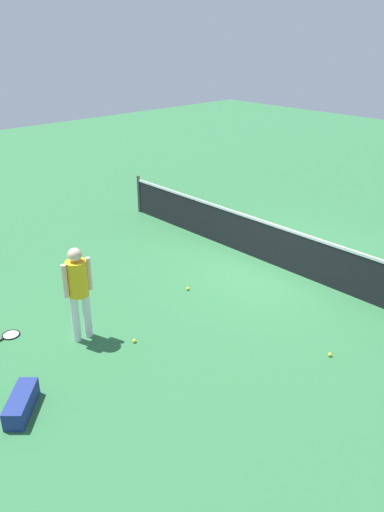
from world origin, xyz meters
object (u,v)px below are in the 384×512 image
Objects in this scene: player_near_side at (78,286)px; equipment_bag at (22,402)px; tennis_ball_midcourt at (188,289)px; tennis_racket_near_player at (10,335)px; tennis_ball_near_player at (330,355)px; tennis_ball_by_net at (134,341)px.

player_near_side is 2.06m from equipment_bag.
tennis_ball_midcourt is 4.21m from equipment_bag.
tennis_ball_near_player is (4.16, 3.57, 0.02)m from tennis_racket_near_player.
tennis_ball_by_net is at bearing -140.10° from tennis_ball_near_player.
tennis_ball_near_player is 3.27m from tennis_ball_midcourt.
equipment_bag is at bearing -58.58° from player_near_side.
tennis_racket_near_player is 9.17× the size of tennis_ball_near_player.
tennis_racket_near_player is 3.53m from tennis_ball_midcourt.
player_near_side is 2.68m from tennis_ball_midcourt.
equipment_bag reaches higher than tennis_ball_by_net.
equipment_bag is at bearing -76.28° from tennis_ball_midcourt.
tennis_ball_midcourt is 0.09× the size of equipment_bag.
equipment_bag is (0.97, -1.59, -0.87)m from player_near_side.
tennis_ball_near_player is at bearing 40.63° from tennis_racket_near_player.
player_near_side is at bearing -89.40° from tennis_ball_midcourt.
equipment_bag is (0.25, -2.15, 0.11)m from tennis_ball_by_net.
tennis_ball_near_player is 1.00× the size of tennis_ball_by_net.
equipment_bag is (-2.26, -4.25, 0.11)m from tennis_ball_near_player.
tennis_ball_by_net is at bearing 96.57° from equipment_bag.
player_near_side reaches higher than tennis_ball_midcourt.
player_near_side is 2.81× the size of tennis_racket_near_player.
tennis_ball_midcourt is (-0.03, 2.49, -0.98)m from player_near_side.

